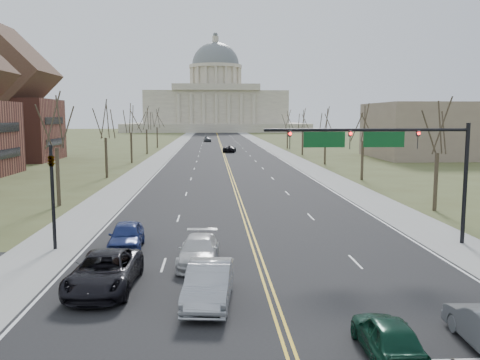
{
  "coord_description": "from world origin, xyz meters",
  "views": [
    {
      "loc": [
        -2.5,
        -15.46,
        7.59
      ],
      "look_at": [
        -0.44,
        20.93,
        3.0
      ],
      "focal_mm": 38.0,
      "sensor_mm": 36.0,
      "label": 1
    }
  ],
  "objects": [
    {
      "name": "ground",
      "position": [
        0.0,
        0.0,
        0.0
      ],
      "size": [
        600.0,
        600.0,
        0.0
      ],
      "primitive_type": "plane",
      "color": "#484C26",
      "rests_on": "ground"
    },
    {
      "name": "road",
      "position": [
        0.0,
        110.0,
        0.01
      ],
      "size": [
        20.0,
        380.0,
        0.01
      ],
      "primitive_type": "cube",
      "color": "black",
      "rests_on": "ground"
    },
    {
      "name": "cross_road",
      "position": [
        0.0,
        6.0,
        0.01
      ],
      "size": [
        120.0,
        14.0,
        0.01
      ],
      "primitive_type": "cube",
      "color": "black",
      "rests_on": "ground"
    },
    {
      "name": "sidewalk_left",
      "position": [
        -12.0,
        110.0,
        0.01
      ],
      "size": [
        4.0,
        380.0,
        0.03
      ],
      "primitive_type": "cube",
      "color": "gray",
      "rests_on": "ground"
    },
    {
      "name": "sidewalk_right",
      "position": [
        12.0,
        110.0,
        0.01
      ],
      "size": [
        4.0,
        380.0,
        0.03
      ],
      "primitive_type": "cube",
      "color": "gray",
      "rests_on": "ground"
    },
    {
      "name": "center_line",
      "position": [
        0.0,
        110.0,
        0.01
      ],
      "size": [
        0.42,
        380.0,
        0.01
      ],
      "primitive_type": "cube",
      "color": "gold",
      "rests_on": "road"
    },
    {
      "name": "edge_line_left",
      "position": [
        -9.8,
        110.0,
        0.01
      ],
      "size": [
        0.15,
        380.0,
        0.01
      ],
      "primitive_type": "cube",
      "color": "silver",
      "rests_on": "road"
    },
    {
      "name": "edge_line_right",
      "position": [
        9.8,
        110.0,
        0.01
      ],
      "size": [
        0.15,
        380.0,
        0.01
      ],
      "primitive_type": "cube",
      "color": "silver",
      "rests_on": "road"
    },
    {
      "name": "capitol",
      "position": [
        0.0,
        249.91,
        14.2
      ],
      "size": [
        90.0,
        60.0,
        50.0
      ],
      "color": "beige",
      "rests_on": "ground"
    },
    {
      "name": "signal_mast",
      "position": [
        7.45,
        13.5,
        5.76
      ],
      "size": [
        12.12,
        0.44,
        7.2
      ],
      "color": "black",
      "rests_on": "ground"
    },
    {
      "name": "signal_left",
      "position": [
        -11.5,
        13.5,
        3.71
      ],
      "size": [
        0.32,
        0.36,
        6.0
      ],
      "color": "black",
      "rests_on": "ground"
    },
    {
      "name": "tree_r_0",
      "position": [
        15.5,
        24.0,
        6.55
      ],
      "size": [
        3.74,
        3.74,
        8.5
      ],
      "color": "#362B20",
      "rests_on": "ground"
    },
    {
      "name": "tree_l_0",
      "position": [
        -15.5,
        28.0,
        6.94
      ],
      "size": [
        3.96,
        3.96,
        9.0
      ],
      "color": "#362B20",
      "rests_on": "ground"
    },
    {
      "name": "tree_r_1",
      "position": [
        15.5,
        44.0,
        6.55
      ],
      "size": [
        3.74,
        3.74,
        8.5
      ],
      "color": "#362B20",
      "rests_on": "ground"
    },
    {
      "name": "tree_l_1",
      "position": [
        -15.5,
        48.0,
        6.94
      ],
      "size": [
        3.96,
        3.96,
        9.0
      ],
      "color": "#362B20",
      "rests_on": "ground"
    },
    {
      "name": "tree_r_2",
      "position": [
        15.5,
        64.0,
        6.55
      ],
      "size": [
        3.74,
        3.74,
        8.5
      ],
      "color": "#362B20",
      "rests_on": "ground"
    },
    {
      "name": "tree_l_2",
      "position": [
        -15.5,
        68.0,
        6.94
      ],
      "size": [
        3.96,
        3.96,
        9.0
      ],
      "color": "#362B20",
      "rests_on": "ground"
    },
    {
      "name": "tree_r_3",
      "position": [
        15.5,
        84.0,
        6.55
      ],
      "size": [
        3.74,
        3.74,
        8.5
      ],
      "color": "#362B20",
      "rests_on": "ground"
    },
    {
      "name": "tree_l_3",
      "position": [
        -15.5,
        88.0,
        6.94
      ],
      "size": [
        3.96,
        3.96,
        9.0
      ],
      "color": "#362B20",
      "rests_on": "ground"
    },
    {
      "name": "tree_r_4",
      "position": [
        15.5,
        104.0,
        6.55
      ],
      "size": [
        3.74,
        3.74,
        8.5
      ],
      "color": "#362B20",
      "rests_on": "ground"
    },
    {
      "name": "tree_l_4",
      "position": [
        -15.5,
        108.0,
        6.94
      ],
      "size": [
        3.96,
        3.96,
        9.0
      ],
      "color": "#362B20",
      "rests_on": "ground"
    },
    {
      "name": "bldg_left_far",
      "position": [
        -38.0,
        74.0,
        9.54
      ],
      "size": [
        17.1,
        14.28,
        23.25
      ],
      "color": "brown",
      "rests_on": "ground"
    },
    {
      "name": "bldg_right_mass",
      "position": [
        40.0,
        76.0,
        5.0
      ],
      "size": [
        25.0,
        20.0,
        10.0
      ],
      "primitive_type": "cube",
      "color": "#7D6A59",
      "rests_on": "ground"
    },
    {
      "name": "car_nb_inner_lead",
      "position": [
        3.03,
        -0.45,
        0.69
      ],
      "size": [
        1.67,
        3.99,
        1.35
      ],
      "primitive_type": "imported",
      "rotation": [
        0.0,
        0.0,
        3.12
      ],
      "color": "#0A3020",
      "rests_on": "road"
    },
    {
      "name": "car_sb_inner_lead",
      "position": [
        -2.64,
        4.54,
        0.83
      ],
      "size": [
        2.23,
        5.14,
        1.65
      ],
      "primitive_type": "imported",
      "rotation": [
        0.0,
        0.0,
        -0.1
      ],
      "color": "#96999E",
      "rests_on": "road"
    },
    {
      "name": "car_sb_outer_lead",
      "position": [
        -7.24,
        6.43,
        0.82
      ],
      "size": [
        2.84,
        5.86,
        1.61
      ],
      "primitive_type": "imported",
      "rotation": [
        0.0,
        0.0,
        -0.03
      ],
      "color": "black",
      "rests_on": "road"
    },
    {
      "name": "car_sb_inner_second",
      "position": [
        -3.18,
        10.04,
        0.72
      ],
      "size": [
        2.27,
        4.99,
        1.42
      ],
      "primitive_type": "imported",
      "rotation": [
        0.0,
        0.0,
        -0.06
      ],
      "color": "silver",
      "rests_on": "road"
    },
    {
      "name": "car_sb_outer_second",
      "position": [
        -7.39,
        13.25,
        0.8
      ],
      "size": [
        2.12,
        4.7,
        1.57
      ],
      "primitive_type": "imported",
      "rotation": [
        0.0,
        0.0,
        0.06
      ],
      "color": "navy",
      "rests_on": "road"
    },
    {
      "name": "car_far_nb",
      "position": [
        1.38,
        92.14,
        0.75
      ],
      "size": [
        3.14,
        5.59,
        1.47
      ],
      "primitive_type": "imported",
      "rotation": [
        0.0,
        0.0,
        3.01
      ],
      "color": "black",
      "rests_on": "road"
    },
    {
      "name": "car_far_sb",
      "position": [
        -3.69,
        137.3,
        0.85
      ],
      "size": [
        2.43,
        5.06,
        1.67
      ],
      "primitive_type": "imported",
      "rotation": [
        0.0,
        0.0,
        0.1
      ],
      "color": "#4D5154",
      "rests_on": "road"
    }
  ]
}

